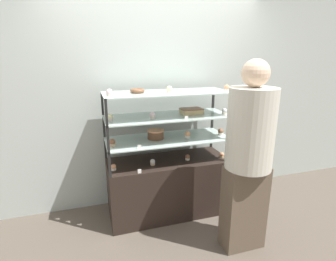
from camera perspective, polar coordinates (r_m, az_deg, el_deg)
name	(u,v)px	position (r m, az deg, el deg)	size (l,w,h in m)	color
ground_plane	(168,211)	(3.29, 0.00, -17.09)	(20.00, 20.00, 0.00)	brown
back_wall	(158,98)	(3.20, -2.26, 7.02)	(8.00, 0.05, 2.60)	#A8B2AD
display_base	(168,186)	(3.13, 0.00, -12.01)	(1.36, 0.55, 0.66)	black
display_riser_lower	(168,139)	(2.90, 0.00, -1.96)	(1.36, 0.55, 0.26)	black
display_riser_middle	(168,117)	(2.84, 0.00, 2.98)	(1.36, 0.55, 0.26)	black
display_riser_upper	(168,93)	(2.79, 0.00, 8.11)	(1.36, 0.55, 0.26)	black
layer_cake_centerpiece	(156,134)	(2.88, -2.71, -0.80)	(0.18, 0.18, 0.10)	brown
sheet_cake_frosted	(191,111)	(2.94, 5.12, 4.25)	(0.24, 0.17, 0.06)	#DBBC84
cupcake_0	(114,167)	(2.77, -11.78, -7.85)	(0.05, 0.05, 0.07)	white
cupcake_1	(153,162)	(2.85, -3.37, -6.89)	(0.05, 0.05, 0.07)	#CCB28C
cupcake_2	(188,157)	(2.98, 4.29, -5.83)	(0.05, 0.05, 0.07)	beige
cupcake_3	(222,155)	(3.10, 11.64, -5.27)	(0.05, 0.05, 0.07)	#CCB28C
price_tag_0	(140,171)	(2.67, -6.22, -8.82)	(0.04, 0.00, 0.04)	white
cupcake_4	(112,143)	(2.70, -12.04, -2.60)	(0.06, 0.06, 0.08)	#CCB28C
cupcake_5	(188,135)	(2.91, 4.28, -0.93)	(0.06, 0.06, 0.08)	white
cupcake_6	(221,132)	(3.07, 11.37, -0.31)	(0.06, 0.06, 0.08)	white
price_tag_1	(139,147)	(2.57, -6.24, -3.60)	(0.04, 0.00, 0.04)	white
cupcake_7	(110,118)	(2.66, -12.44, 2.77)	(0.05, 0.05, 0.07)	white
cupcake_8	(153,115)	(2.69, -3.38, 3.30)	(0.05, 0.05, 0.07)	beige
cupcake_9	(224,112)	(2.94, 12.17, 4.05)	(0.05, 0.05, 0.07)	beige
price_tag_2	(186,118)	(2.63, 4.03, 2.71)	(0.04, 0.00, 0.04)	white
cupcake_10	(109,93)	(2.55, -12.65, 8.04)	(0.06, 0.06, 0.07)	beige
cupcake_11	(169,89)	(2.74, 0.20, 8.93)	(0.06, 0.06, 0.07)	#CCB28C
cupcake_12	(227,88)	(2.93, 12.69, 9.00)	(0.06, 0.06, 0.07)	white
price_tag_3	(169,93)	(2.52, 0.27, 8.11)	(0.04, 0.00, 0.04)	white
donut_glazed	(137,91)	(2.74, -6.68, 8.60)	(0.15, 0.15, 0.04)	brown
customer_figure	(248,154)	(2.45, 17.10, -4.99)	(0.41, 0.41, 1.78)	brown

